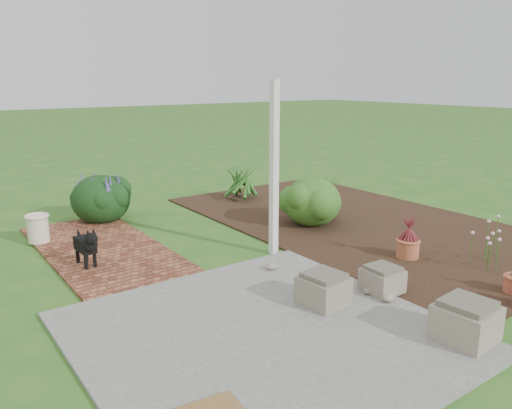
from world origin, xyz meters
TOP-DOWN VIEW (x-y plane):
  - ground at (0.00, 0.00)m, footprint 80.00×80.00m
  - concrete_patio at (-1.25, -1.75)m, footprint 3.50×3.50m
  - brick_path at (-1.70, 1.75)m, footprint 1.60×3.50m
  - garden_bed at (2.50, 0.50)m, footprint 4.00×7.00m
  - veranda_post at (0.30, 0.10)m, footprint 0.10×0.10m
  - stone_trough_near at (0.25, -3.01)m, footprint 0.56×0.56m
  - stone_trough_mid at (0.48, -1.79)m, footprint 0.42×0.42m
  - stone_trough_far at (-0.32, -1.63)m, footprint 0.52×0.52m
  - black_dog at (-2.11, 1.09)m, footprint 0.21×0.60m
  - cream_ceramic_urn at (-2.40, 2.58)m, footprint 0.39×0.39m
  - evergreen_shrub at (1.72, 0.85)m, footprint 1.03×1.03m
  - agapanthus_clump_back at (2.12, 1.03)m, footprint 1.07×1.07m
  - agapanthus_clump_front at (1.78, 3.17)m, footprint 1.10×1.10m
  - pink_flower_patch at (2.51, -2.21)m, footprint 1.07×1.07m
  - terracotta_pot_bronze at (1.71, -1.20)m, footprint 0.40×0.40m
  - purple_flowering_bush at (-1.17, 3.24)m, footprint 1.32×1.32m

SIDE VIEW (x-z plane):
  - ground at x=0.00m, z-range 0.00..0.00m
  - garden_bed at x=2.50m, z-range 0.00..0.03m
  - concrete_patio at x=-1.25m, z-range 0.00..0.04m
  - brick_path at x=-1.70m, z-range 0.00..0.04m
  - terracotta_pot_bronze at x=1.71m, z-range 0.03..0.29m
  - stone_trough_mid at x=0.48m, z-range 0.04..0.31m
  - stone_trough_far at x=-0.32m, z-range 0.04..0.35m
  - stone_trough_near at x=0.25m, z-range 0.04..0.38m
  - cream_ceramic_urn at x=-2.40m, z-range 0.04..0.46m
  - pink_flower_patch at x=2.51m, z-range 0.03..0.61m
  - black_dog at x=-2.11m, z-range 0.09..0.60m
  - purple_flowering_bush at x=-1.17m, z-range 0.00..0.88m
  - evergreen_shrub at x=1.72m, z-range 0.03..0.88m
  - agapanthus_clump_front at x=1.78m, z-range 0.03..0.92m
  - agapanthus_clump_back at x=2.12m, z-range 0.03..0.98m
  - veranda_post at x=0.30m, z-range 0.00..2.50m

